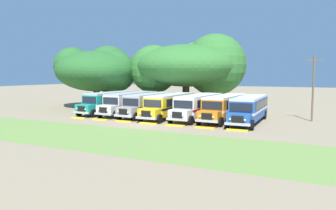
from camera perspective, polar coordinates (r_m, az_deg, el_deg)
name	(u,v)px	position (r m, az deg, el deg)	size (l,w,h in m)	color
ground_plane	(149,124)	(34.11, -3.35, -3.33)	(220.00, 220.00, 0.00)	#937F60
foreground_grass_strip	(101,137)	(27.36, -11.90, -5.65)	(80.00, 9.23, 0.01)	olive
parked_bus_slot_0	(111,101)	(44.21, -10.10, 0.68)	(3.09, 10.89, 2.82)	teal
parked_bus_slot_1	(131,102)	(42.50, -6.64, 0.54)	(2.96, 10.87, 2.82)	silver
parked_bus_slot_2	(151,103)	(40.47, -3.13, 0.32)	(3.18, 10.91, 2.82)	#9E9993
parked_bus_slot_3	(170,104)	(38.76, 0.34, 0.10)	(2.76, 10.85, 2.82)	yellow
parked_bus_slot_4	(199,105)	(37.82, 5.52, -0.06)	(3.04, 10.89, 2.82)	silver
parked_bus_slot_5	(225,106)	(37.15, 10.18, -0.23)	(3.05, 10.89, 2.82)	orange
parked_bus_slot_6	(249,108)	(35.81, 14.31, -0.52)	(2.89, 10.86, 2.82)	#23519E
curb_wheelstop_0	(79,118)	(39.39, -15.68, -2.23)	(2.00, 0.36, 0.15)	yellow
curb_wheelstop_1	(100,120)	(37.37, -12.06, -2.55)	(2.00, 0.36, 0.15)	yellow
curb_wheelstop_2	(123,121)	(35.51, -8.03, -2.90)	(2.00, 0.36, 0.15)	yellow
curb_wheelstop_3	(148,123)	(33.85, -3.59, -3.27)	(2.00, 0.36, 0.15)	yellow
curb_wheelstop_4	(175,125)	(32.42, 1.29, -3.66)	(2.00, 0.36, 0.15)	yellow
curb_wheelstop_5	(205,128)	(31.24, 6.58, -4.04)	(2.00, 0.36, 0.15)	yellow
curb_wheelstop_6	(237,130)	(30.34, 12.23, -4.42)	(2.00, 0.36, 0.15)	yellow
broad_shade_tree	(191,66)	(50.02, 4.06, 6.99)	(17.36, 15.25, 11.38)	brown
secondary_tree	(99,70)	(52.68, -12.16, 6.09)	(12.95, 13.40, 9.96)	brown
utility_pole	(313,86)	(38.76, 24.50, 3.10)	(1.80, 0.20, 7.38)	brown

